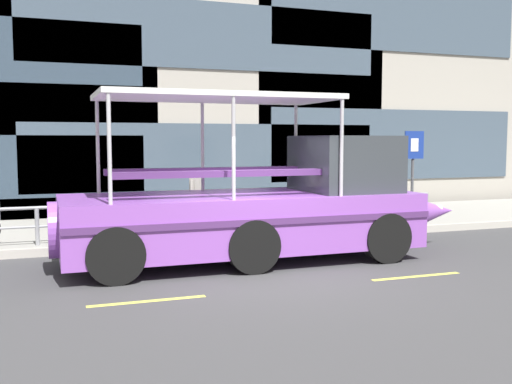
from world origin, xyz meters
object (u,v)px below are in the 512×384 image
object	(u,v)px
pedestrian_near_bow	(338,189)
pedestrian_mid_left	(195,193)
duck_tour_boat	(267,207)
parking_sign	(413,160)

from	to	relation	value
pedestrian_near_bow	pedestrian_mid_left	distance (m)	3.99
pedestrian_near_bow	pedestrian_mid_left	size ratio (longest dim) A/B	0.98
duck_tour_boat	pedestrian_near_bow	xyz separation A→B (m)	(3.23, 3.06, 0.04)
duck_tour_boat	pedestrian_mid_left	bearing A→B (deg)	104.53
parking_sign	duck_tour_boat	distance (m)	6.09
duck_tour_boat	pedestrian_near_bow	size ratio (longest dim) A/B	5.71
parking_sign	duck_tour_boat	size ratio (longest dim) A/B	0.28
duck_tour_boat	pedestrian_near_bow	distance (m)	4.45
pedestrian_near_bow	pedestrian_mid_left	world-z (taller)	pedestrian_mid_left
pedestrian_near_bow	pedestrian_mid_left	bearing A→B (deg)	-178.08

